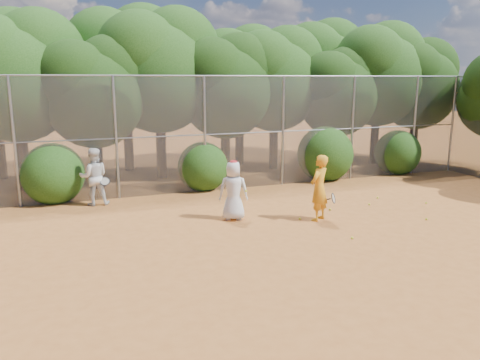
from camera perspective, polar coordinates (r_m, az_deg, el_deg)
name	(u,v)px	position (r m, az deg, el deg)	size (l,w,h in m)	color
ground	(314,241)	(11.72, 8.96, -7.34)	(80.00, 80.00, 0.00)	#9D5723
fence_back	(229,132)	(16.59, -1.39, 5.85)	(20.05, 0.09, 4.03)	gray
tree_1	(17,71)	(18.18, -25.57, 11.91)	(4.64, 4.03, 6.35)	black
tree_2	(95,88)	(17.45, -17.29, 10.66)	(3.99, 3.47, 5.47)	black
tree_3	(160,66)	(18.78, -9.77, 13.58)	(4.89, 4.26, 6.70)	black
tree_4	(226,82)	(18.83, -1.72, 11.80)	(4.19, 3.64, 5.73)	black
tree_5	(275,75)	(20.50, 4.34, 12.62)	(4.51, 3.92, 6.17)	black
tree_6	(338,89)	(20.81, 11.85, 10.79)	(3.86, 3.36, 5.29)	black
tree_7	(379,70)	(22.73, 16.61, 12.70)	(4.77, 4.14, 6.53)	black
tree_8	(418,81)	(23.74, 20.92, 11.25)	(4.25, 3.70, 5.82)	black
tree_10	(126,61)	(20.80, -13.76, 13.90)	(5.15, 4.48, 7.06)	black
tree_11	(240,73)	(21.60, 0.05, 12.94)	(4.64, 4.03, 6.35)	black
tree_12	(321,66)	(24.09, 9.90, 13.52)	(5.02, 4.37, 6.88)	black
bush_0	(53,171)	(16.15, -21.86, 1.01)	(2.00, 2.00, 2.00)	#1A4010
bush_1	(203,164)	(16.78, -4.55, 1.91)	(1.80, 1.80, 1.80)	#1A4010
bush_2	(325,151)	(18.73, 10.34, 3.44)	(2.20, 2.20, 2.20)	#1A4010
bush_3	(398,151)	(20.75, 18.68, 3.42)	(1.90, 1.90, 1.90)	#1A4010
player_yellow	(319,188)	(13.17, 9.63, -0.96)	(0.90, 0.74, 1.86)	orange
player_teen	(233,190)	(13.07, -0.80, -1.27)	(0.95, 0.78, 1.70)	silver
player_white	(94,177)	(15.30, -17.38, 0.38)	(0.92, 0.78, 1.81)	silver
ball_0	(426,219)	(14.20, 21.77, -4.45)	(0.07, 0.07, 0.07)	gold
ball_1	(369,204)	(15.28, 15.48, -2.86)	(0.07, 0.07, 0.07)	gold
ball_2	(352,238)	(12.01, 13.50, -6.88)	(0.07, 0.07, 0.07)	gold
ball_3	(426,203)	(16.03, 21.75, -2.61)	(0.07, 0.07, 0.07)	gold
ball_4	(300,219)	(13.34, 7.30, -4.70)	(0.07, 0.07, 0.07)	gold
ball_5	(378,198)	(16.19, 16.43, -2.08)	(0.07, 0.07, 0.07)	gold
ball_6	(330,209)	(14.42, 10.93, -3.53)	(0.07, 0.07, 0.07)	gold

